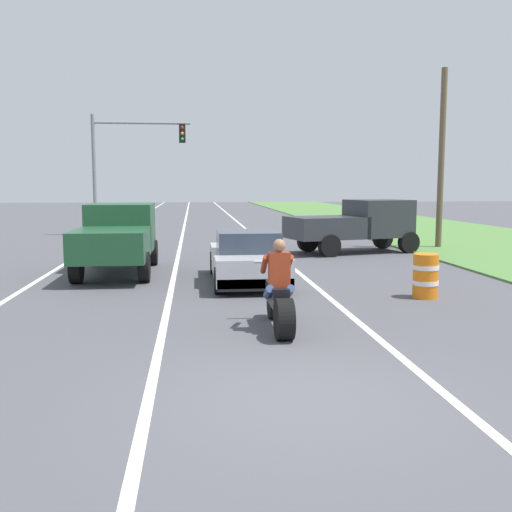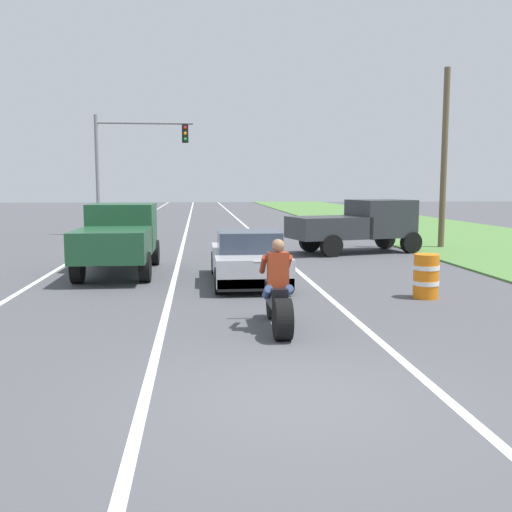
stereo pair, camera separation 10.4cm
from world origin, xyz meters
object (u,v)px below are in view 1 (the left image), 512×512
object	(u,v)px
motorcycle_with_rider	(279,298)
construction_barrel_nearest	(426,276)
pickup_truck_left_lane_dark_green	(117,235)
traffic_light_mast_near	(125,155)
pickup_truck_right_shoulder_dark_grey	(357,223)
sports_car_silver	(247,259)

from	to	relation	value
motorcycle_with_rider	construction_barrel_nearest	world-z (taller)	motorcycle_with_rider
motorcycle_with_rider	construction_barrel_nearest	size ratio (longest dim) A/B	2.21
pickup_truck_left_lane_dark_green	traffic_light_mast_near	bearing A→B (deg)	95.24
motorcycle_with_rider	pickup_truck_left_lane_dark_green	size ratio (longest dim) A/B	0.46
motorcycle_with_rider	construction_barrel_nearest	distance (m)	4.58
pickup_truck_right_shoulder_dark_grey	motorcycle_with_rider	bearing A→B (deg)	-111.99
traffic_light_mast_near	sports_car_silver	bearing A→B (deg)	-72.47
pickup_truck_left_lane_dark_green	traffic_light_mast_near	distance (m)	13.45
motorcycle_with_rider	pickup_truck_left_lane_dark_green	world-z (taller)	pickup_truck_left_lane_dark_green
pickup_truck_left_lane_dark_green	traffic_light_mast_near	xyz separation A→B (m)	(-1.20, 13.08, 2.91)
motorcycle_with_rider	traffic_light_mast_near	size ratio (longest dim) A/B	0.37
traffic_light_mast_near	construction_barrel_nearest	world-z (taller)	traffic_light_mast_near
sports_car_silver	traffic_light_mast_near	size ratio (longest dim) A/B	0.72
pickup_truck_left_lane_dark_green	pickup_truck_right_shoulder_dark_grey	world-z (taller)	same
sports_car_silver	pickup_truck_right_shoulder_dark_grey	size ratio (longest dim) A/B	0.84
motorcycle_with_rider	sports_car_silver	xyz separation A→B (m)	(-0.08, 5.12, 0.04)
traffic_light_mast_near	pickup_truck_right_shoulder_dark_grey	bearing A→B (deg)	-42.28
pickup_truck_right_shoulder_dark_grey	construction_barrel_nearest	world-z (taller)	pickup_truck_right_shoulder_dark_grey
motorcycle_with_rider	traffic_light_mast_near	world-z (taller)	traffic_light_mast_near
sports_car_silver	construction_barrel_nearest	world-z (taller)	sports_car_silver
pickup_truck_right_shoulder_dark_grey	traffic_light_mast_near	distance (m)	13.16
pickup_truck_right_shoulder_dark_grey	sports_car_silver	bearing A→B (deg)	-126.39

